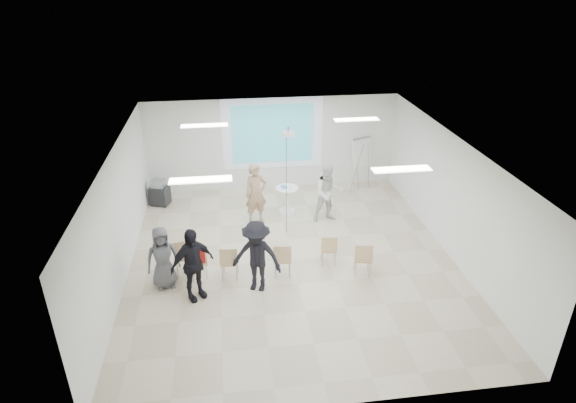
{
  "coord_description": "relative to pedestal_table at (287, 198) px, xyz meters",
  "views": [
    {
      "loc": [
        -1.46,
        -10.09,
        6.67
      ],
      "look_at": [
        0.0,
        0.8,
        1.25
      ],
      "focal_mm": 30.0,
      "sensor_mm": 36.0,
      "label": 1
    }
  ],
  "objects": [
    {
      "name": "av_cart",
      "position": [
        -3.82,
        1.02,
        -0.08
      ],
      "size": [
        0.67,
        0.6,
        0.83
      ],
      "rotation": [
        0.0,
        0.0,
        -0.34
      ],
      "color": "black",
      "rests_on": "floor"
    },
    {
      "name": "pedestal_table",
      "position": [
        0.0,
        0.0,
        0.0
      ],
      "size": [
        0.77,
        0.77,
        0.82
      ],
      "rotation": [
        0.0,
        0.0,
        0.17
      ],
      "color": "white",
      "rests_on": "floor"
    },
    {
      "name": "wall_left",
      "position": [
        -4.27,
        -2.62,
        1.04
      ],
      "size": [
        0.1,
        9.0,
        3.0
      ],
      "primitive_type": "cube",
      "color": "silver",
      "rests_on": "floor"
    },
    {
      "name": "audience_mid",
      "position": [
        -1.17,
        -3.68,
        0.52
      ],
      "size": [
        1.43,
        1.1,
        1.96
      ],
      "primitive_type": "imported",
      "rotation": [
        0.0,
        0.0,
        -0.36
      ],
      "color": "black",
      "rests_on": "floor"
    },
    {
      "name": "chair_left_inner",
      "position": [
        -1.78,
        -3.21,
        0.06
      ],
      "size": [
        0.45,
        0.48,
        0.87
      ],
      "rotation": [
        0.0,
        0.0,
        -0.1
      ],
      "color": "tan",
      "rests_on": "floor"
    },
    {
      "name": "player_right",
      "position": [
        1.09,
        -0.66,
        0.51
      ],
      "size": [
        1.01,
        0.84,
        1.94
      ],
      "primitive_type": "imported",
      "rotation": [
        0.0,
        0.0,
        0.11
      ],
      "color": "white",
      "rests_on": "floor"
    },
    {
      "name": "fluor_panel_sw",
      "position": [
        -2.22,
        -4.12,
        2.51
      ],
      "size": [
        1.2,
        0.3,
        0.02
      ],
      "primitive_type": "cube",
      "color": "white",
      "rests_on": "ceiling"
    },
    {
      "name": "fluor_panel_ne",
      "position": [
        1.78,
        -0.62,
        2.51
      ],
      "size": [
        1.2,
        0.3,
        0.02
      ],
      "primitive_type": "cube",
      "color": "white",
      "rests_on": "ceiling"
    },
    {
      "name": "ceiling",
      "position": [
        -0.22,
        -2.62,
        2.59
      ],
      "size": [
        8.0,
        9.0,
        0.1
      ],
      "primitive_type": "cube",
      "color": "white",
      "rests_on": "wall_back"
    },
    {
      "name": "chair_right_inner",
      "position": [
        0.64,
        -2.94,
        0.03
      ],
      "size": [
        0.44,
        0.46,
        0.83
      ],
      "rotation": [
        0.0,
        0.0,
        -0.13
      ],
      "color": "tan",
      "rests_on": "floor"
    },
    {
      "name": "wall_right",
      "position": [
        3.83,
        -2.62,
        1.04
      ],
      "size": [
        0.1,
        9.0,
        3.0
      ],
      "primitive_type": "cube",
      "color": "silver",
      "rests_on": "floor"
    },
    {
      "name": "controller_right",
      "position": [
        0.91,
        -0.41,
        0.85
      ],
      "size": [
        0.05,
        0.11,
        0.04
      ],
      "primitive_type": "cube",
      "rotation": [
        0.0,
        0.0,
        0.11
      ],
      "color": "white",
      "rests_on": "player_right"
    },
    {
      "name": "laptop",
      "position": [
        -1.78,
        -3.12,
        0.01
      ],
      "size": [
        0.34,
        0.26,
        0.03
      ],
      "primitive_type": "imported",
      "rotation": [
        0.0,
        0.0,
        3.04
      ],
      "color": "black",
      "rests_on": "chair_left_inner"
    },
    {
      "name": "floor",
      "position": [
        -0.22,
        -2.62,
        -0.51
      ],
      "size": [
        8.0,
        9.0,
        0.1
      ],
      "primitive_type": "cube",
      "color": "beige",
      "rests_on": "ground"
    },
    {
      "name": "fluor_panel_se",
      "position": [
        1.78,
        -4.12,
        2.51
      ],
      "size": [
        1.2,
        0.3,
        0.02
      ],
      "primitive_type": "cube",
      "color": "white",
      "rests_on": "ceiling"
    },
    {
      "name": "chair_right_far",
      "position": [
        1.33,
        -3.5,
        0.07
      ],
      "size": [
        0.49,
        0.52,
        0.89
      ],
      "rotation": [
        0.0,
        0.0,
        -0.18
      ],
      "color": "tan",
      "rests_on": "floor"
    },
    {
      "name": "chair_center",
      "position": [
        -0.55,
        -3.27,
        0.07
      ],
      "size": [
        0.45,
        0.48,
        0.88
      ],
      "rotation": [
        0.0,
        0.0,
        -0.1
      ],
      "color": "tan",
      "rests_on": "floor"
    },
    {
      "name": "controller_left",
      "position": [
        -0.77,
        -0.22,
        0.86
      ],
      "size": [
        0.07,
        0.12,
        0.04
      ],
      "primitive_type": "cube",
      "rotation": [
        0.0,
        0.0,
        0.29
      ],
      "color": "silver",
      "rests_on": "player_left"
    },
    {
      "name": "projection_halo",
      "position": [
        -0.22,
        1.87,
        1.39
      ],
      "size": [
        3.2,
        0.01,
        2.3
      ],
      "primitive_type": "cube",
      "color": "silver",
      "rests_on": "wall_back"
    },
    {
      "name": "chair_far_left",
      "position": [
        -2.83,
        -2.9,
        0.12
      ],
      "size": [
        0.52,
        0.55,
        0.98
      ],
      "rotation": [
        0.0,
        0.0,
        0.13
      ],
      "color": "tan",
      "rests_on": "floor"
    },
    {
      "name": "wall_back",
      "position": [
        -0.22,
        1.93,
        1.04
      ],
      "size": [
        8.0,
        0.1,
        3.0
      ],
      "primitive_type": "cube",
      "color": "silver",
      "rests_on": "floor"
    },
    {
      "name": "audience_left",
      "position": [
        -2.57,
        -3.81,
        0.53
      ],
      "size": [
        1.34,
        1.19,
        1.98
      ],
      "primitive_type": "imported",
      "rotation": [
        0.0,
        0.0,
        0.55
      ],
      "color": "black",
      "rests_on": "floor"
    },
    {
      "name": "audience_outer",
      "position": [
        -3.27,
        -3.29,
        0.39
      ],
      "size": [
        0.94,
        0.74,
        1.69
      ],
      "primitive_type": "imported",
      "rotation": [
        0.0,
        0.0,
        0.27
      ],
      "color": "#58595D",
      "rests_on": "floor"
    },
    {
      "name": "player_left",
      "position": [
        -0.95,
        -0.47,
        0.54
      ],
      "size": [
        0.84,
        0.68,
        2.0
      ],
      "primitive_type": "imported",
      "rotation": [
        0.0,
        0.0,
        0.29
      ],
      "color": "tan",
      "rests_on": "floor"
    },
    {
      "name": "red_jacket",
      "position": [
        -2.52,
        -3.29,
        0.26
      ],
      "size": [
        0.41,
        0.19,
        0.38
      ],
      "primitive_type": "cube",
      "rotation": [
        0.0,
        0.0,
        0.25
      ],
      "color": "#AB1B15",
      "rests_on": "chair_left_mid"
    },
    {
      "name": "fluor_panel_nw",
      "position": [
        -2.22,
        -0.62,
        2.51
      ],
      "size": [
        1.2,
        0.3,
        0.02
      ],
      "primitive_type": "cube",
      "color": "white",
      "rests_on": "ceiling"
    },
    {
      "name": "projection_image",
      "position": [
        -0.22,
        1.85,
        1.39
      ],
      "size": [
        2.6,
        0.01,
        1.9
      ],
      "primitive_type": "cube",
      "color": "#37ABBC",
      "rests_on": "wall_back"
    },
    {
      "name": "chair_left_mid",
      "position": [
        -2.51,
        -3.14,
        0.04
      ],
      "size": [
        0.49,
        0.51,
        0.84
      ],
      "rotation": [
        0.0,
        0.0,
        0.25
      ],
      "color": "tan",
      "rests_on": "floor"
    },
    {
      "name": "ceiling_projector",
      "position": [
        -0.12,
        -1.13,
        2.23
      ],
      "size": [
        0.3,
        0.25,
        3.0
      ],
      "color": "white",
      "rests_on": "ceiling"
    },
    {
      "name": "flipchart_easel",
      "position": [
        2.53,
        1.2,
        0.88
      ],
      "size": [
        0.74,
        0.59,
        1.81
      ],
      "rotation": [
        0.0,
        0.0,
        0.37
      ],
      "color": "gray",
      "rests_on": "floor"
    }
  ]
}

